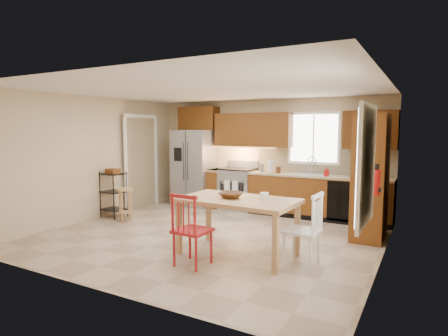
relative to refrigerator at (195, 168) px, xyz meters
name	(u,v)px	position (x,y,z in m)	size (l,w,h in m)	color
floor	(210,236)	(1.70, -2.12, -0.91)	(5.50, 5.50, 0.00)	tan
ceiling	(209,89)	(1.70, -2.12, 1.59)	(5.50, 5.00, 0.02)	silver
wall_back	(266,155)	(1.70, 0.38, 0.34)	(5.50, 0.02, 2.50)	#CCB793
wall_front	(94,182)	(1.70, -4.62, 0.34)	(5.50, 0.02, 2.50)	#CCB793
wall_left	(95,158)	(-1.05, -2.12, 0.34)	(0.02, 5.00, 2.50)	#CCB793
wall_right	(384,173)	(4.45, -2.12, 0.34)	(0.02, 5.00, 2.50)	#CCB793
refrigerator	(195,168)	(0.00, 0.00, 0.00)	(0.92, 0.75, 1.82)	gray
range_stove	(238,189)	(1.15, 0.06, -0.45)	(0.76, 0.63, 0.92)	gray
base_cabinet_narrow	(218,188)	(0.60, 0.08, -0.46)	(0.30, 0.60, 0.90)	brown
base_cabinet_run	(318,197)	(2.99, 0.08, -0.46)	(2.92, 0.60, 0.90)	brown
dishwasher	(343,202)	(3.55, -0.22, -0.46)	(0.60, 0.02, 0.78)	black
backsplash	(322,161)	(2.99, 0.36, 0.27)	(2.92, 0.03, 0.55)	beige
upper_over_fridge	(199,118)	(0.00, 0.20, 1.19)	(1.00, 0.35, 0.55)	#542E0E
upper_left_block	(253,130)	(1.45, 0.20, 0.92)	(1.80, 0.35, 0.75)	#542E0E
upper_right_block	(371,130)	(3.95, 0.20, 0.92)	(1.00, 0.35, 0.75)	#542E0E
window_back	(314,138)	(2.80, 0.35, 0.74)	(1.12, 0.04, 1.12)	white
sink	(309,176)	(2.80, 0.08, -0.05)	(0.62, 0.46, 0.16)	gray
undercab_glow	(240,147)	(1.15, 0.17, 0.52)	(1.60, 0.30, 0.01)	#FFBF66
soap_bottle	(327,171)	(3.18, -0.02, 0.09)	(0.09, 0.09, 0.19)	#AC0F0B
paper_towel	(270,166)	(1.95, 0.03, 0.13)	(0.12, 0.12, 0.28)	silver
canister_steel	(262,168)	(1.75, 0.03, 0.08)	(0.11, 0.11, 0.18)	gray
canister_wood	(278,170)	(2.15, 0.00, 0.06)	(0.10, 0.10, 0.14)	#4F2F15
pantry	(371,177)	(4.13, -0.93, 0.14)	(0.50, 0.95, 2.10)	brown
fire_extinguisher	(376,182)	(4.33, -1.98, 0.19)	(0.12, 0.12, 0.36)	#AC0F0B
window_right	(367,166)	(4.38, -3.27, 0.54)	(0.04, 1.02, 1.32)	white
doorway	(141,163)	(-0.97, -0.82, 0.14)	(0.04, 0.95, 2.10)	#8C7A59
dining_table	(237,227)	(2.57, -2.78, -0.50)	(1.70, 0.95, 0.83)	tan
chair_red	(193,229)	(2.22, -3.43, -0.41)	(0.47, 0.47, 1.00)	maroon
chair_white	(302,229)	(3.52, -2.73, -0.41)	(0.47, 0.47, 1.00)	silver
table_bowl	(231,198)	(2.46, -2.78, -0.07)	(0.34, 0.34, 0.08)	#4F2F15
table_jar	(264,198)	(2.94, -2.67, -0.04)	(0.13, 0.13, 0.16)	silver
bar_stool	(125,205)	(-0.30, -2.06, -0.58)	(0.33, 0.33, 0.67)	tan
utility_cart	(113,194)	(-0.80, -1.88, -0.43)	(0.48, 0.38, 0.97)	black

